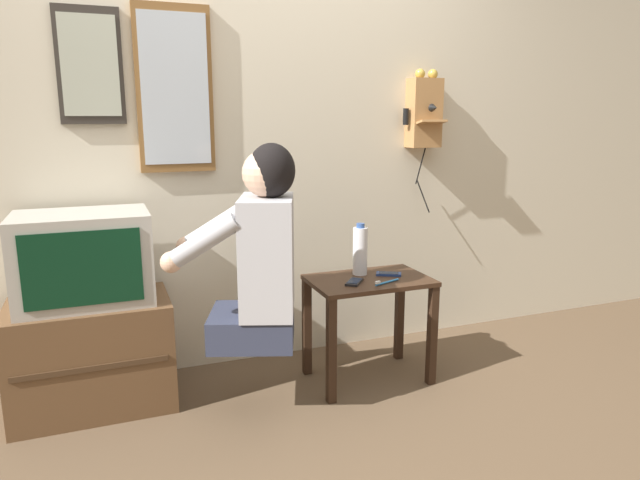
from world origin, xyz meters
name	(u,v)px	position (x,y,z in m)	size (l,w,h in m)	color
wall_back	(252,124)	(0.00, 1.23, 1.27)	(6.80, 0.05, 2.55)	beige
side_table	(369,301)	(0.45, 0.74, 0.41)	(0.59, 0.38, 0.53)	#382316
person	(260,252)	(-0.14, 0.60, 0.75)	(0.61, 0.50, 0.87)	#2D3347
tv_stand	(93,355)	(-0.85, 0.94, 0.25)	(0.69, 0.43, 0.50)	brown
television	(84,258)	(-0.85, 0.95, 0.70)	(0.57, 0.40, 0.40)	#ADA89E
wall_phone_antique	(424,112)	(0.97, 1.14, 1.34)	(0.22, 0.18, 0.80)	#AD7A47
framed_picture	(90,66)	(-0.76, 1.19, 1.54)	(0.28, 0.03, 0.52)	#2D2823
wall_mirror	(175,90)	(-0.39, 1.19, 1.44)	(0.36, 0.03, 0.78)	brown
cell_phone_held	(354,282)	(0.35, 0.69, 0.54)	(0.13, 0.13, 0.01)	black
cell_phone_spare	(389,274)	(0.57, 0.76, 0.54)	(0.14, 0.11, 0.01)	navy
water_bottle	(360,250)	(0.44, 0.83, 0.65)	(0.07, 0.07, 0.26)	silver
toothbrush	(385,282)	(0.48, 0.63, 0.54)	(0.15, 0.06, 0.02)	#338CD8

